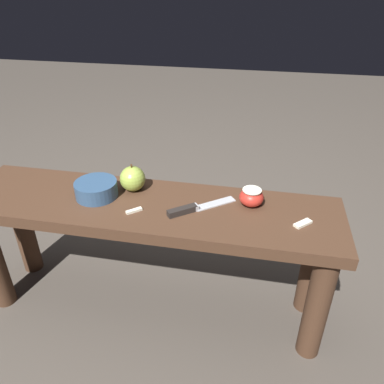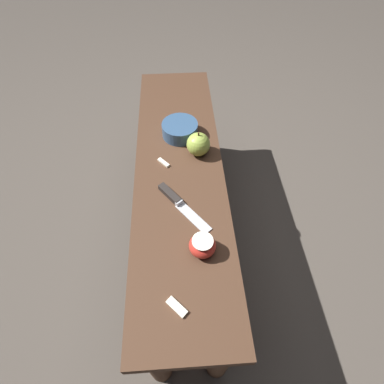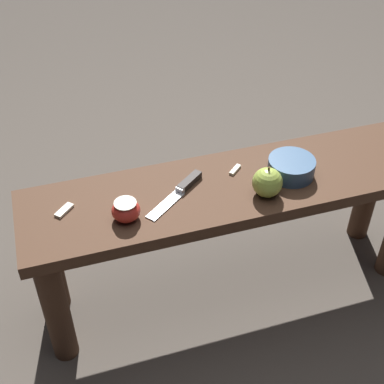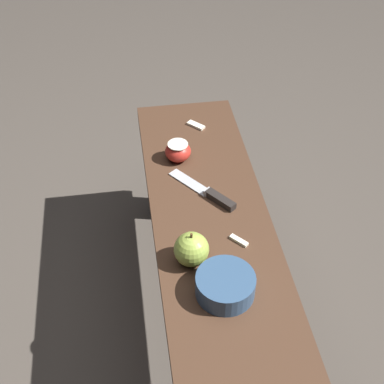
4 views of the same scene
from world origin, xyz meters
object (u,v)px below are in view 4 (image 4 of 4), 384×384
object	(u,v)px
wooden_bench	(215,264)
knife	(211,195)
apple_whole	(191,249)
bowl	(225,285)
apple_cut	(178,151)

from	to	relation	value
wooden_bench	knife	world-z (taller)	knife
wooden_bench	apple_whole	world-z (taller)	apple_whole
knife	bowl	size ratio (longest dim) A/B	1.45
apple_cut	knife	bearing A→B (deg)	21.18
apple_whole	bowl	bearing A→B (deg)	30.90
apple_cut	bowl	world-z (taller)	apple_cut
wooden_bench	apple_whole	distance (m)	0.18
wooden_bench	apple_whole	bearing A→B (deg)	-46.92
knife	bowl	xyz separation A→B (m)	(0.33, -0.03, 0.02)
wooden_bench	apple_cut	xyz separation A→B (m)	(-0.33, -0.06, 0.14)
knife	apple_whole	distance (m)	0.24
wooden_bench	apple_whole	size ratio (longest dim) A/B	12.88
wooden_bench	bowl	world-z (taller)	bowl
knife	apple_cut	distance (m)	0.19
apple_whole	apple_cut	distance (m)	0.41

